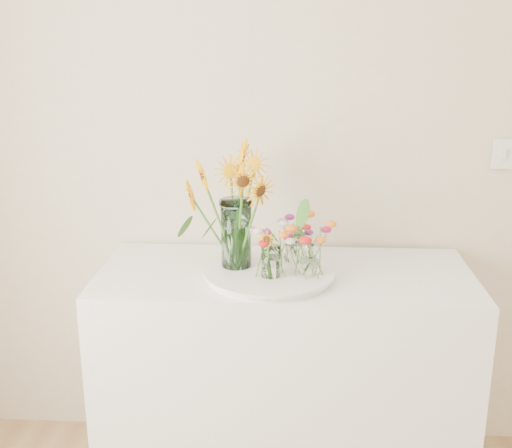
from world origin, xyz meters
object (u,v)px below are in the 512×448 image
object	(u,v)px
small_vase_b	(310,259)
small_vase_c	(294,248)
tray	(269,275)
small_vase_a	(271,262)
counter	(284,378)
mason_jar	(236,234)

from	to	relation	value
small_vase_b	small_vase_c	size ratio (longest dim) A/B	1.06
tray	small_vase_a	size ratio (longest dim) A/B	3.88
counter	small_vase_a	bearing A→B (deg)	-111.35
counter	mason_jar	world-z (taller)	mason_jar
counter	small_vase_b	world-z (taller)	small_vase_b
small_vase_a	small_vase_c	size ratio (longest dim) A/B	1.04
tray	mason_jar	size ratio (longest dim) A/B	1.74
small_vase_a	small_vase_c	distance (m)	0.19
mason_jar	small_vase_b	size ratio (longest dim) A/B	2.19
mason_jar	small_vase_c	bearing A→B (deg)	17.69
small_vase_a	small_vase_b	size ratio (longest dim) A/B	0.99
small_vase_b	tray	bearing A→B (deg)	170.72
counter	small_vase_c	world-z (taller)	small_vase_c
small_vase_b	small_vase_c	xyz separation A→B (m)	(-0.06, 0.13, -0.00)
tray	small_vase_b	distance (m)	0.16
counter	tray	size ratio (longest dim) A/B	3.09
mason_jar	small_vase_a	world-z (taller)	mason_jar
tray	counter	bearing A→B (deg)	50.44
small_vase_a	small_vase_b	world-z (taller)	small_vase_b
counter	tray	world-z (taller)	tray
tray	small_vase_b	world-z (taller)	small_vase_b
small_vase_c	mason_jar	bearing A→B (deg)	-162.31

